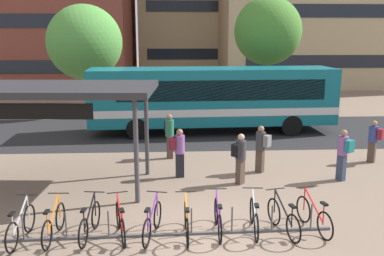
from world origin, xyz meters
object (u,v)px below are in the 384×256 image
(parked_bicycle_red_3, at_px, (120,223))
(city_bus, at_px, (211,97))
(street_tree_0, at_px, (268,31))
(commuter_grey_pack_3, at_px, (261,146))
(commuter_black_pack_5, at_px, (169,133))
(parked_bicycle_silver_0, at_px, (21,226))
(commuter_black_pack_1, at_px, (240,156))
(parked_bicycle_purple_4, at_px, (152,222))
(parked_bicycle_silver_7, at_px, (254,218))
(street_tree_1, at_px, (85,42))
(parked_bicycle_black_2, at_px, (90,223))
(parked_bicycle_purple_6, at_px, (218,219))
(commuter_maroon_pack_2, at_px, (179,150))
(transit_shelter, at_px, (37,92))
(parked_bicycle_orange_1, at_px, (54,224))
(commuter_teal_pack_4, at_px, (343,152))
(parked_bicycle_black_8, at_px, (283,219))
(commuter_maroon_pack_0, at_px, (374,139))
(parked_bicycle_red_9, at_px, (314,216))
(parked_bicycle_orange_5, at_px, (187,222))

(parked_bicycle_red_3, bearing_deg, city_bus, -29.44)
(parked_bicycle_red_3, distance_m, street_tree_0, 18.00)
(commuter_grey_pack_3, distance_m, commuter_black_pack_5, 3.79)
(parked_bicycle_silver_0, height_order, commuter_black_pack_1, commuter_black_pack_1)
(parked_bicycle_purple_4, height_order, parked_bicycle_silver_7, same)
(commuter_grey_pack_3, distance_m, street_tree_1, 15.28)
(parked_bicycle_black_2, xyz_separation_m, commuter_black_pack_5, (1.92, 6.65, 0.64))
(commuter_grey_pack_3, bearing_deg, parked_bicycle_purple_6, 108.13)
(commuter_black_pack_5, distance_m, street_tree_0, 11.62)
(city_bus, bearing_deg, commuter_maroon_pack_2, 73.15)
(parked_bicycle_silver_7, relative_size, transit_shelter, 0.23)
(parked_bicycle_black_2, xyz_separation_m, parked_bicycle_silver_7, (4.01, 0.07, 0.00))
(parked_bicycle_orange_1, height_order, parked_bicycle_black_2, same)
(commuter_teal_pack_4, xyz_separation_m, commuter_black_pack_5, (-5.78, 2.95, 0.02))
(parked_bicycle_orange_1, xyz_separation_m, parked_bicycle_silver_7, (4.86, 0.11, 0.00))
(parked_bicycle_black_8, height_order, commuter_black_pack_1, commuter_black_pack_1)
(parked_bicycle_red_3, bearing_deg, parked_bicycle_silver_7, -101.07)
(parked_bicycle_silver_7, distance_m, commuter_black_pack_1, 3.51)
(parked_bicycle_black_2, height_order, transit_shelter, transit_shelter)
(parked_bicycle_purple_4, height_order, street_tree_1, street_tree_1)
(parked_bicycle_orange_1, distance_m, commuter_maroon_pack_0, 12.01)
(parked_bicycle_silver_0, relative_size, parked_bicycle_red_9, 1.02)
(parked_bicycle_silver_0, distance_m, parked_bicycle_red_3, 2.33)
(parked_bicycle_black_2, bearing_deg, transit_shelter, 37.11)
(parked_bicycle_orange_5, bearing_deg, street_tree_1, 17.67)
(parked_bicycle_orange_1, relative_size, parked_bicycle_red_3, 1.02)
(parked_bicycle_orange_5, bearing_deg, parked_bicycle_black_8, -88.27)
(parked_bicycle_orange_1, height_order, parked_bicycle_silver_7, same)
(commuter_maroon_pack_2, height_order, street_tree_0, street_tree_0)
(parked_bicycle_silver_7, bearing_deg, parked_bicycle_silver_0, 96.68)
(parked_bicycle_red_9, bearing_deg, commuter_maroon_pack_0, -48.94)
(commuter_grey_pack_3, bearing_deg, commuter_maroon_pack_2, 49.30)
(parked_bicycle_silver_0, bearing_deg, commuter_maroon_pack_0, -59.33)
(parked_bicycle_orange_5, bearing_deg, commuter_teal_pack_4, -55.03)
(parked_bicycle_purple_4, xyz_separation_m, commuter_black_pack_1, (2.71, 3.59, 0.59))
(street_tree_1, bearing_deg, city_bus, -39.19)
(parked_bicycle_orange_1, distance_m, parked_bicycle_orange_5, 3.18)
(parked_bicycle_purple_6, bearing_deg, commuter_teal_pack_4, -50.56)
(parked_bicycle_purple_4, height_order, commuter_maroon_pack_2, commuter_maroon_pack_2)
(parked_bicycle_purple_4, bearing_deg, street_tree_1, 27.96)
(parked_bicycle_silver_7, relative_size, commuter_black_pack_1, 1.02)
(parked_bicycle_silver_0, height_order, parked_bicycle_black_2, same)
(parked_bicycle_black_2, relative_size, street_tree_0, 0.24)
(commuter_black_pack_5, relative_size, street_tree_1, 0.27)
(street_tree_0, bearing_deg, parked_bicycle_black_8, -100.97)
(commuter_black_pack_1, relative_size, commuter_teal_pack_4, 0.97)
(city_bus, relative_size, commuter_black_pack_1, 7.16)
(commuter_teal_pack_4, bearing_deg, parked_bicycle_purple_6, 98.74)
(parked_bicycle_purple_6, height_order, parked_bicycle_red_9, same)
(commuter_maroon_pack_0, bearing_deg, parked_bicycle_red_9, 96.66)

